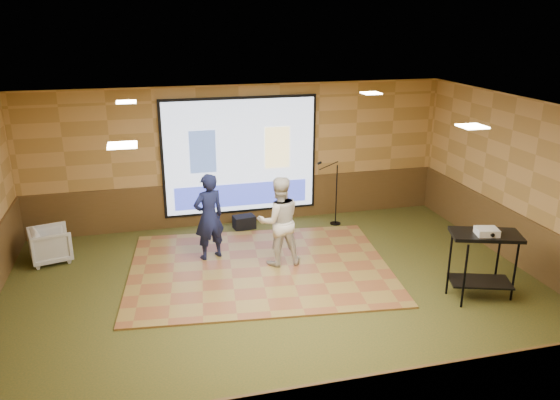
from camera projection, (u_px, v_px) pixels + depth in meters
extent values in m
plane|color=#323D1C|center=(280.00, 295.00, 8.92)|extent=(9.00, 9.00, 0.00)
cube|color=tan|center=(240.00, 156.00, 11.65)|extent=(9.00, 0.04, 3.00)
cube|color=tan|center=(370.00, 328.00, 5.22)|extent=(9.00, 0.04, 3.00)
cube|color=tan|center=(531.00, 188.00, 9.48)|extent=(0.04, 7.00, 3.00)
cube|color=silver|center=(280.00, 112.00, 7.95)|extent=(9.00, 7.00, 0.04)
cube|color=#523B1B|center=(241.00, 201.00, 11.96)|extent=(9.00, 0.04, 0.95)
cube|color=#523B1B|center=(521.00, 242.00, 9.81)|extent=(0.04, 7.00, 0.95)
cube|color=black|center=(240.00, 156.00, 11.60)|extent=(3.32, 0.03, 2.52)
cube|color=#C5D8FA|center=(241.00, 156.00, 11.57)|extent=(3.20, 0.02, 2.40)
cube|color=#3E5488|center=(203.00, 152.00, 11.32)|extent=(0.55, 0.01, 0.90)
cube|color=#F6E18E|center=(277.00, 148.00, 11.70)|extent=(0.55, 0.01, 0.90)
cube|color=#3443C5|center=(242.00, 195.00, 11.83)|extent=(2.88, 0.01, 0.50)
cube|color=#FFEABF|center=(126.00, 102.00, 9.10)|extent=(0.32, 0.32, 0.02)
cube|color=#FFEABF|center=(371.00, 93.00, 10.13)|extent=(0.32, 0.32, 0.02)
cube|color=#FFEABF|center=(122.00, 145.00, 6.07)|extent=(0.32, 0.32, 0.02)
cube|color=#FFEABF|center=(472.00, 126.00, 7.10)|extent=(0.32, 0.32, 0.02)
cube|color=olive|center=(260.00, 268.00, 9.85)|extent=(4.97, 4.00, 0.03)
imported|color=#151B42|center=(209.00, 217.00, 9.98)|extent=(0.69, 0.57, 1.63)
imported|color=silver|center=(279.00, 221.00, 9.74)|extent=(0.81, 0.63, 1.64)
cylinder|color=black|center=(465.00, 276.00, 8.39)|extent=(0.04, 0.04, 1.06)
cylinder|color=black|center=(515.00, 270.00, 8.60)|extent=(0.04, 0.04, 1.06)
cylinder|color=black|center=(449.00, 264.00, 8.80)|extent=(0.04, 0.04, 1.06)
cylinder|color=black|center=(498.00, 259.00, 9.01)|extent=(0.04, 0.04, 1.06)
cube|color=black|center=(486.00, 235.00, 8.52)|extent=(1.06, 0.56, 0.06)
cube|color=black|center=(480.00, 281.00, 8.78)|extent=(0.95, 0.50, 0.03)
cube|color=silver|center=(487.00, 232.00, 8.43)|extent=(0.38, 0.34, 0.11)
cylinder|color=black|center=(335.00, 223.00, 11.97)|extent=(0.23, 0.23, 0.02)
cylinder|color=black|center=(336.00, 195.00, 11.76)|extent=(0.02, 0.02, 1.33)
cylinder|color=black|center=(329.00, 166.00, 11.50)|extent=(0.42, 0.02, 0.17)
cylinder|color=black|center=(319.00, 163.00, 11.43)|extent=(0.10, 0.05, 0.08)
imported|color=gray|center=(51.00, 245.00, 10.07)|extent=(0.86, 0.84, 0.64)
cube|color=black|center=(244.00, 222.00, 11.68)|extent=(0.49, 0.36, 0.28)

